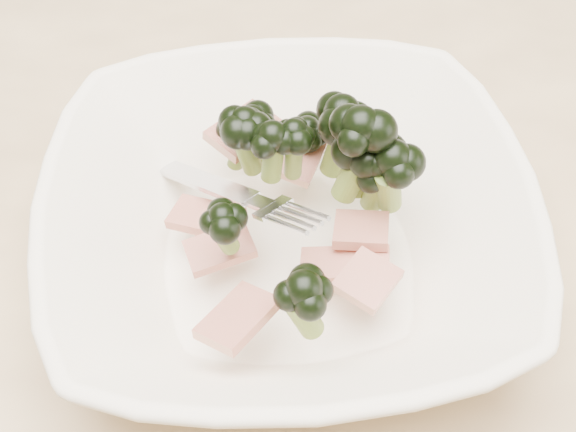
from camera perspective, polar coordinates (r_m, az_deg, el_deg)
The scene contains 2 objects.
dining_table at distance 0.60m, azimuth -8.38°, elevation -13.43°, with size 1.20×0.80×0.75m.
broccoli_dish at distance 0.51m, azimuth 0.17°, elevation -0.49°, with size 0.33×0.33×0.12m.
Camera 1 is at (0.08, -0.28, 1.18)m, focal length 50.00 mm.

